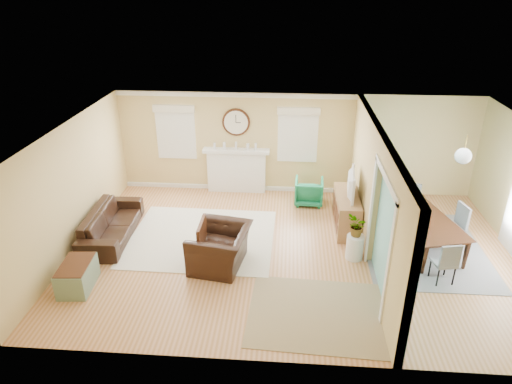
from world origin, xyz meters
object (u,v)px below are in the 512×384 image
Objects in this scene: eames_chair at (220,248)px; green_chair at (309,191)px; sofa at (111,224)px; credenza at (346,212)px; dining_table at (425,234)px.

eames_chair reaches higher than green_chair.
credenza is (5.10, 0.78, 0.08)m from sofa.
sofa is at bearing 75.86° from dining_table.
dining_table is (4.12, 0.93, -0.06)m from eames_chair.
dining_table is at bearing 143.08° from green_chair.
credenza is 0.77× the size of dining_table.
sofa is at bearing 27.01° from green_chair.
eames_chair is at bearing 88.30° from dining_table.
dining_table reaches higher than green_chair.
dining_table is at bearing 111.72° from eames_chair.
eames_chair is 0.83× the size of credenza.
credenza is at bearing 49.65° from dining_table.
dining_table is at bearing -92.60° from sofa.
dining_table is (2.33, -1.92, 0.01)m from green_chair.
green_chair is 0.49× the size of credenza.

